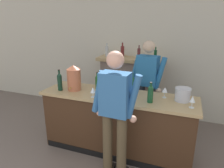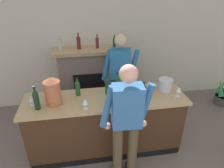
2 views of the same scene
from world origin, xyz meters
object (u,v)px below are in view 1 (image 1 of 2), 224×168
(wine_bottle_chardonnay_pale, at_px, (132,84))
(wine_glass_mid_counter, at_px, (59,82))
(fireplace_stone, at_px, (130,87))
(wine_glass_front_right, at_px, (165,90))
(wine_bottle_port_short, at_px, (97,81))
(wine_bottle_merlot_tall, at_px, (122,84))
(person_customer, at_px, (115,113))
(copper_dispenser, at_px, (74,78))
(wine_bottle_rose_blush, at_px, (60,81))
(wine_glass_by_dispenser, at_px, (93,90))
(person_bartender, at_px, (147,85))
(wine_glass_front_left, at_px, (193,100))
(wine_glass_back_row, at_px, (117,90))
(wine_bottle_riesling_slim, at_px, (121,92))
(ice_bucket_steel, at_px, (183,95))
(wine_bottle_burgundy_dark, at_px, (150,93))

(wine_bottle_chardonnay_pale, distance_m, wine_glass_mid_counter, 1.25)
(fireplace_stone, xyz_separation_m, wine_glass_front_right, (0.87, -1.23, 0.43))
(wine_bottle_port_short, bearing_deg, wine_bottle_merlot_tall, -4.53)
(person_customer, xyz_separation_m, copper_dispenser, (-0.92, 0.57, 0.22))
(copper_dispenser, bearing_deg, wine_bottle_rose_blush, -154.05)
(copper_dispenser, distance_m, wine_glass_mid_counter, 0.31)
(wine_bottle_merlot_tall, distance_m, wine_glass_by_dispenser, 0.49)
(person_bartender, distance_m, wine_glass_front_left, 1.07)
(wine_bottle_chardonnay_pale, bearing_deg, wine_glass_back_row, -121.88)
(wine_glass_by_dispenser, xyz_separation_m, wine_glass_front_right, (1.01, 0.35, 0.01))
(wine_glass_back_row, xyz_separation_m, wine_glass_front_left, (1.05, 0.00, -0.01))
(wine_glass_front_right, bearing_deg, wine_glass_mid_counter, -174.62)
(wine_bottle_riesling_slim, bearing_deg, wine_bottle_chardonnay_pale, 80.10)
(ice_bucket_steel, relative_size, wine_glass_by_dispenser, 1.44)
(ice_bucket_steel, xyz_separation_m, wine_bottle_port_short, (-1.36, 0.07, 0.03))
(wine_glass_back_row, bearing_deg, wine_bottle_chardonnay_pale, 58.12)
(wine_bottle_merlot_tall, relative_size, wine_glass_mid_counter, 2.13)
(wine_bottle_merlot_tall, height_order, wine_bottle_rose_blush, wine_bottle_rose_blush)
(fireplace_stone, bearing_deg, wine_glass_front_right, -54.73)
(wine_glass_by_dispenser, relative_size, wine_glass_front_right, 0.96)
(wine_bottle_port_short, xyz_separation_m, wine_bottle_merlot_tall, (0.45, -0.04, 0.02))
(wine_bottle_merlot_tall, distance_m, wine_glass_mid_counter, 1.09)
(wine_bottle_rose_blush, bearing_deg, wine_bottle_chardonnay_pale, 13.22)
(wine_glass_mid_counter, bearing_deg, wine_bottle_merlot_tall, 8.26)
(wine_glass_by_dispenser, height_order, wine_glass_mid_counter, wine_glass_mid_counter)
(wine_bottle_merlot_tall, relative_size, wine_glass_by_dispenser, 2.17)
(copper_dispenser, relative_size, wine_bottle_rose_blush, 1.19)
(wine_bottle_port_short, height_order, wine_glass_mid_counter, wine_bottle_port_short)
(fireplace_stone, bearing_deg, person_customer, -79.99)
(wine_bottle_port_short, distance_m, wine_glass_by_dispenser, 0.39)
(wine_bottle_riesling_slim, height_order, wine_bottle_burgundy_dark, wine_bottle_burgundy_dark)
(ice_bucket_steel, height_order, wine_bottle_chardonnay_pale, wine_bottle_chardonnay_pale)
(wine_bottle_rose_blush, bearing_deg, wine_glass_by_dispenser, -8.37)
(wine_bottle_chardonnay_pale, bearing_deg, wine_glass_front_left, -16.52)
(wine_bottle_riesling_slim, bearing_deg, wine_glass_by_dispenser, -179.16)
(copper_dispenser, relative_size, wine_glass_mid_counter, 2.63)
(wine_bottle_riesling_slim, xyz_separation_m, wine_glass_back_row, (-0.10, 0.09, 0.00))
(person_bartender, distance_m, wine_bottle_chardonnay_pale, 0.54)
(wine_glass_front_left, bearing_deg, wine_bottle_burgundy_dark, -179.41)
(person_customer, height_order, wine_glass_front_right, person_customer)
(wine_glass_mid_counter, height_order, wine_glass_front_left, wine_glass_front_left)
(wine_glass_back_row, bearing_deg, wine_glass_front_left, 0.11)
(fireplace_stone, height_order, wine_bottle_rose_blush, fireplace_stone)
(person_bartender, bearing_deg, wine_glass_front_left, -45.79)
(copper_dispenser, height_order, wine_glass_front_right, copper_dispenser)
(ice_bucket_steel, relative_size, wine_bottle_riesling_slim, 0.81)
(wine_bottle_rose_blush, height_order, wine_glass_mid_counter, wine_bottle_rose_blush)
(fireplace_stone, xyz_separation_m, ice_bucket_steel, (1.12, -1.28, 0.41))
(person_customer, xyz_separation_m, wine_glass_by_dispenser, (-0.48, 0.38, 0.12))
(copper_dispenser, xyz_separation_m, wine_bottle_riesling_slim, (0.88, -0.19, -0.08))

